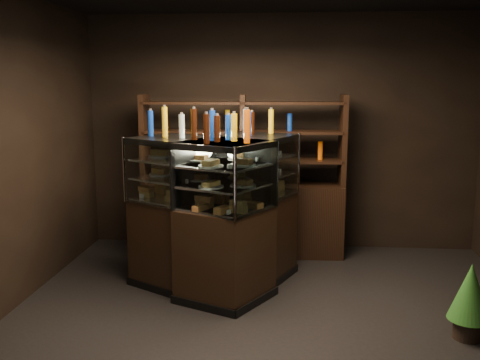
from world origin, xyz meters
name	(u,v)px	position (x,y,z in m)	size (l,w,h in m)	color
ground	(274,328)	(0.00, 0.00, 0.00)	(5.00, 5.00, 0.00)	black
room_shell	(277,108)	(0.00, 0.00, 1.94)	(5.02, 5.02, 3.01)	black
display_case	(220,240)	(-0.59, 0.90, 0.53)	(1.85, 1.63, 1.59)	black
food_display	(220,176)	(-0.59, 0.90, 1.21)	(1.38, 1.29, 0.48)	#B26A3F
bottles_top	(219,125)	(-0.59, 0.91, 1.73)	(1.21, 1.15, 0.30)	silver
potted_conifer	(470,291)	(1.64, -0.04, 0.43)	(0.35, 0.35, 0.75)	black
back_shelving	(243,208)	(-0.45, 2.05, 0.60)	(2.49, 0.53, 2.00)	black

